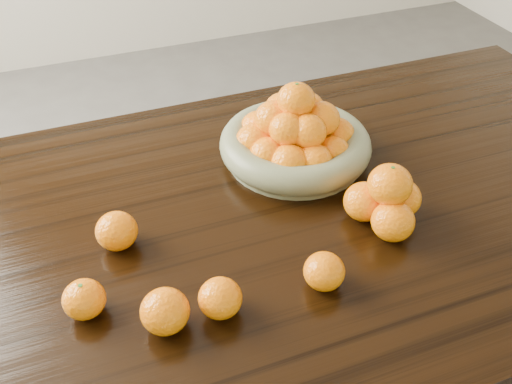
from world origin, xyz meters
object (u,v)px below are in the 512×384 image
object	(u,v)px
orange_pyramid	(387,201)
fruit_bowl	(295,138)
dining_table	(266,244)
loose_orange_0	(84,299)

from	to	relation	value
orange_pyramid	fruit_bowl	bearing A→B (deg)	106.63
dining_table	orange_pyramid	bearing A→B (deg)	-27.41
fruit_bowl	orange_pyramid	distance (m)	0.28
dining_table	fruit_bowl	xyz separation A→B (m)	(0.13, 0.16, 0.15)
dining_table	loose_orange_0	size ratio (longest dim) A/B	27.04
fruit_bowl	loose_orange_0	xyz separation A→B (m)	(-0.52, -0.29, -0.02)
fruit_bowl	orange_pyramid	size ratio (longest dim) A/B	2.19
dining_table	orange_pyramid	size ratio (longest dim) A/B	12.48
dining_table	fruit_bowl	size ratio (longest dim) A/B	5.69
dining_table	loose_orange_0	bearing A→B (deg)	-160.89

